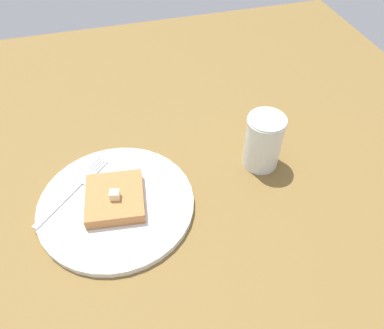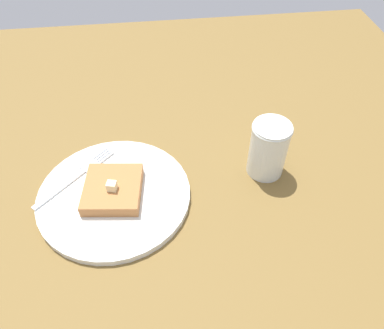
{
  "view_description": "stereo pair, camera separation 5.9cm",
  "coord_description": "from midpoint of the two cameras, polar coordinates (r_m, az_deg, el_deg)",
  "views": [
    {
      "loc": [
        -33.3,
        2.4,
        49.11
      ],
      "look_at": [
        5.45,
        -8.35,
        6.42
      ],
      "focal_mm": 35.0,
      "sensor_mm": 36.0,
      "label": 1
    },
    {
      "loc": [
        -34.45,
        -3.34,
        49.11
      ],
      "look_at": [
        5.45,
        -8.35,
        6.42
      ],
      "focal_mm": 35.0,
      "sensor_mm": 36.0,
      "label": 2
    }
  ],
  "objects": [
    {
      "name": "toast_slice_center",
      "position": [
        0.59,
        -14.48,
        -5.14
      ],
      "size": [
        10.2,
        9.75,
        1.98
      ],
      "primitive_type": "cube",
      "rotation": [
        0.0,
        0.0,
        -0.12
      ],
      "color": "#AA6B39",
      "rests_on": "plate"
    },
    {
      "name": "syrup_jar",
      "position": [
        0.62,
        8.17,
        3.21
      ],
      "size": [
        6.39,
        6.39,
        9.78
      ],
      "color": "#461F0D",
      "rests_on": "table_surface"
    },
    {
      "name": "fork",
      "position": [
        0.63,
        -19.8,
        -3.36
      ],
      "size": [
        12.37,
        12.29,
        0.36
      ],
      "color": "silver",
      "rests_on": "plate"
    },
    {
      "name": "table_surface",
      "position": [
        0.59,
        -9.42,
        -9.14
      ],
      "size": [
        128.56,
        128.56,
        1.92
      ],
      "primitive_type": "cube",
      "color": "brown",
      "rests_on": "ground"
    },
    {
      "name": "plate",
      "position": [
        0.6,
        -14.22,
        -6.02
      ],
      "size": [
        24.11,
        24.11,
        1.15
      ],
      "color": "silver",
      "rests_on": "table_surface"
    },
    {
      "name": "butter_pat_primary",
      "position": [
        0.57,
        -14.6,
        -4.67
      ],
      "size": [
        1.58,
        1.68,
        1.42
      ],
      "primitive_type": "cube",
      "rotation": [
        0.0,
        0.0,
        1.33
      ],
      "color": "beige",
      "rests_on": "toast_slice_center"
    }
  ]
}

